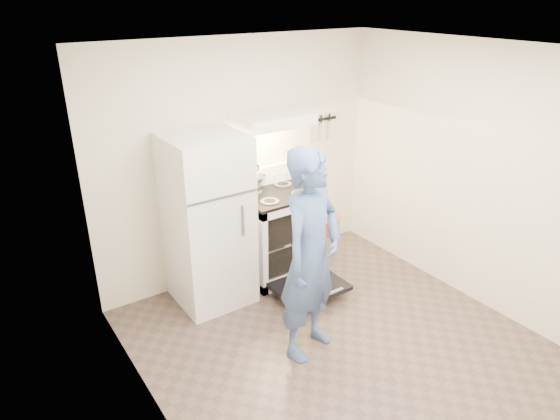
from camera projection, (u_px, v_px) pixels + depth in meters
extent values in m
plane|color=brown|center=(350.00, 353.00, 4.32)|extent=(3.60, 3.60, 0.00)
cube|color=beige|center=(241.00, 161.00, 5.18)|extent=(3.20, 0.02, 2.50)
cube|color=white|center=(208.00, 221.00, 4.78)|extent=(0.70, 0.70, 1.70)
cube|color=white|center=(277.00, 235.00, 5.37)|extent=(0.76, 0.65, 0.92)
cube|color=black|center=(277.00, 194.00, 5.18)|extent=(0.76, 0.65, 0.03)
cube|color=white|center=(262.00, 176.00, 5.35)|extent=(0.76, 0.07, 0.20)
cube|color=black|center=(309.00, 286.00, 5.06)|extent=(0.70, 0.54, 0.04)
cube|color=slate|center=(277.00, 237.00, 5.38)|extent=(0.60, 0.52, 0.01)
cube|color=white|center=(272.00, 119.00, 4.92)|extent=(0.76, 0.50, 0.12)
cube|color=black|center=(322.00, 119.00, 5.58)|extent=(0.40, 0.02, 0.03)
cylinder|color=#957557|center=(279.00, 239.00, 5.29)|extent=(0.34, 0.34, 0.02)
cylinder|color=silver|center=(312.00, 184.00, 5.15)|extent=(0.10, 0.10, 0.13)
imported|color=#2E4B77|center=(311.00, 256.00, 4.03)|extent=(0.77, 0.63, 1.82)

